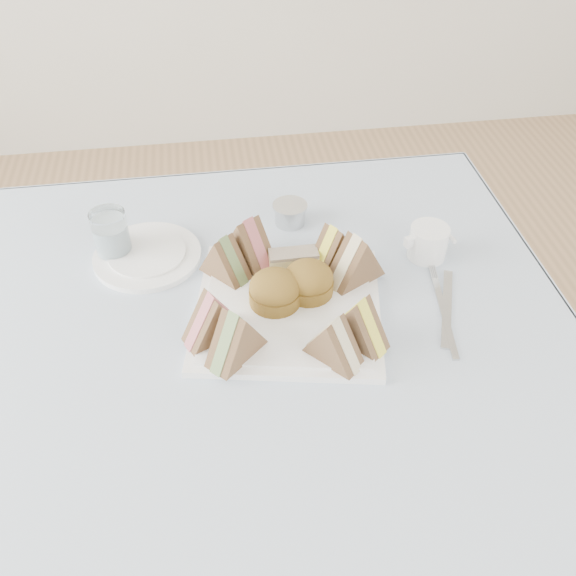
{
  "coord_description": "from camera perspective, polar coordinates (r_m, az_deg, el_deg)",
  "views": [
    {
      "loc": [
        -0.05,
        -0.66,
        1.47
      ],
      "look_at": [
        0.06,
        0.07,
        0.8
      ],
      "focal_mm": 40.0,
      "sensor_mm": 36.0,
      "label": 1
    }
  ],
  "objects": [
    {
      "name": "scone_right",
      "position": [
        1.03,
        1.83,
        0.67
      ],
      "size": [
        0.09,
        0.09,
        0.05
      ],
      "primitive_type": "cylinder",
      "rotation": [
        0.0,
        0.0,
        0.15
      ],
      "color": "olive",
      "rests_on": "serving_plate"
    },
    {
      "name": "sandwich_fr_a",
      "position": [
        0.95,
        6.33,
        -2.91
      ],
      "size": [
        0.09,
        0.1,
        0.08
      ],
      "primitive_type": null,
      "rotation": [
        0.0,
        0.0,
        -0.86
      ],
      "color": "brown",
      "rests_on": "serving_plate"
    },
    {
      "name": "sandwich_fl_b",
      "position": [
        0.92,
        -4.68,
        -4.13
      ],
      "size": [
        0.1,
        0.1,
        0.08
      ],
      "primitive_type": null,
      "rotation": [
        0.0,
        0.0,
        0.76
      ],
      "color": "brown",
      "rests_on": "serving_plate"
    },
    {
      "name": "side_plate",
      "position": [
        1.16,
        -12.38,
        2.8
      ],
      "size": [
        0.24,
        0.24,
        0.01
      ],
      "primitive_type": "cylinder",
      "rotation": [
        0.0,
        0.0,
        -0.31
      ],
      "color": "white",
      "rests_on": "tablecloth"
    },
    {
      "name": "scone_left",
      "position": [
        1.01,
        -1.17,
        -0.18
      ],
      "size": [
        0.09,
        0.09,
        0.06
      ],
      "primitive_type": "cylinder",
      "rotation": [
        0.0,
        0.0,
        -0.15
      ],
      "color": "olive",
      "rests_on": "serving_plate"
    },
    {
      "name": "tea_strainer",
      "position": [
        1.21,
        0.18,
        6.54
      ],
      "size": [
        0.07,
        0.07,
        0.04
      ],
      "primitive_type": "cylinder",
      "rotation": [
        0.0,
        0.0,
        -0.12
      ],
      "color": "#BBBBBB",
      "rests_on": "tablecloth"
    },
    {
      "name": "water_glass",
      "position": [
        1.15,
        -15.44,
        4.59
      ],
      "size": [
        0.06,
        0.06,
        0.09
      ],
      "primitive_type": "cylinder",
      "rotation": [
        0.0,
        0.0,
        0.02
      ],
      "color": "white",
      "rests_on": "tablecloth"
    },
    {
      "name": "pastry_slice",
      "position": [
        1.08,
        0.49,
        2.42
      ],
      "size": [
        0.08,
        0.03,
        0.04
      ],
      "primitive_type": "cube",
      "rotation": [
        0.0,
        0.0,
        0.0
      ],
      "color": "beige",
      "rests_on": "serving_plate"
    },
    {
      "name": "tablecloth",
      "position": [
        0.98,
        -2.61,
        -5.47
      ],
      "size": [
        1.02,
        1.02,
        0.01
      ],
      "primitive_type": "cube",
      "color": "#A9BFD6",
      "rests_on": "table"
    },
    {
      "name": "creamer_jug",
      "position": [
        1.15,
        12.35,
        4.0
      ],
      "size": [
        0.08,
        0.08,
        0.06
      ],
      "primitive_type": "cylinder",
      "rotation": [
        0.0,
        0.0,
        0.23
      ],
      "color": "white",
      "rests_on": "tablecloth"
    },
    {
      "name": "sandwich_fl_a",
      "position": [
        0.96,
        -6.66,
        -2.46
      ],
      "size": [
        0.1,
        0.08,
        0.08
      ],
      "primitive_type": null,
      "rotation": [
        0.0,
        0.0,
        0.44
      ],
      "color": "brown",
      "rests_on": "serving_plate"
    },
    {
      "name": "sandwich_br_a",
      "position": [
        1.05,
        6.05,
        2.67
      ],
      "size": [
        0.11,
        0.09,
        0.09
      ],
      "primitive_type": null,
      "rotation": [
        0.0,
        0.0,
        -2.63
      ],
      "color": "brown",
      "rests_on": "serving_plate"
    },
    {
      "name": "table",
      "position": [
        1.28,
        -2.08,
        -16.81
      ],
      "size": [
        0.9,
        0.9,
        0.74
      ],
      "primitive_type": "cube",
      "color": "brown",
      "rests_on": "floor"
    },
    {
      "name": "sandwich_bl_a",
      "position": [
        1.06,
        -5.66,
        2.8
      ],
      "size": [
        0.09,
        0.1,
        0.08
      ],
      "primitive_type": null,
      "rotation": [
        0.0,
        0.0,
        2.28
      ],
      "color": "brown",
      "rests_on": "serving_plate"
    },
    {
      "name": "sandwich_br_b",
      "position": [
        1.08,
        4.0,
        3.76
      ],
      "size": [
        0.1,
        0.08,
        0.08
      ],
      "primitive_type": null,
      "rotation": [
        0.0,
        0.0,
        -2.54
      ],
      "color": "brown",
      "rests_on": "serving_plate"
    },
    {
      "name": "sandwich_bl_b",
      "position": [
        1.08,
        -3.49,
        4.21
      ],
      "size": [
        0.1,
        0.11,
        0.09
      ],
      "primitive_type": null,
      "rotation": [
        0.0,
        0.0,
        2.17
      ],
      "color": "brown",
      "rests_on": "serving_plate"
    },
    {
      "name": "serving_plate",
      "position": [
        1.03,
        -0.0,
        -1.82
      ],
      "size": [
        0.34,
        0.34,
        0.01
      ],
      "primitive_type": "cube",
      "rotation": [
        0.0,
        0.0,
        -0.19
      ],
      "color": "white",
      "rests_on": "tablecloth"
    },
    {
      "name": "floor",
      "position": [
        1.61,
        -1.73,
        -23.64
      ],
      "size": [
        4.0,
        4.0,
        0.0
      ],
      "primitive_type": "plane",
      "color": "#9E7751",
      "rests_on": "ground"
    },
    {
      "name": "sandwich_fr_b",
      "position": [
        0.92,
        4.1,
        -4.55
      ],
      "size": [
        0.09,
        0.09,
        0.08
      ],
      "primitive_type": null,
      "rotation": [
        0.0,
        0.0,
        -0.83
      ],
      "color": "brown",
      "rests_on": "serving_plate"
    },
    {
      "name": "fork",
      "position": [
        1.05,
        13.76,
        -2.51
      ],
      "size": [
        0.04,
        0.18,
        0.0
      ],
      "primitive_type": "cube",
      "rotation": [
        0.0,
        0.0,
        -0.14
      ],
      "color": "#BBBBBB",
      "rests_on": "tablecloth"
    },
    {
      "name": "knife",
      "position": [
        1.07,
        13.94,
        -1.71
      ],
      "size": [
        0.08,
        0.18,
        0.0
      ],
      "primitive_type": "cube",
      "rotation": [
        0.0,
        0.0,
        -0.35
      ],
      "color": "#BBBBBB",
      "rests_on": "tablecloth"
    }
  ]
}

